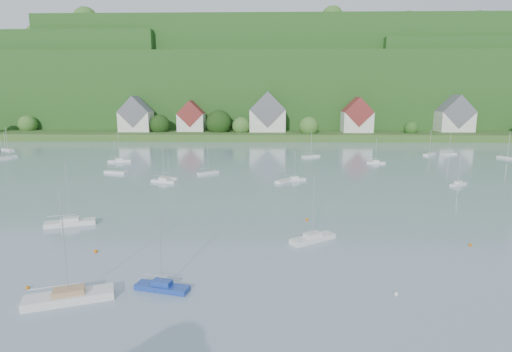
# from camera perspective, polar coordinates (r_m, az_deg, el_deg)

# --- Properties ---
(far_shore_strip) EXTENTS (600.00, 60.00, 3.00)m
(far_shore_strip) POSITION_cam_1_polar(r_m,az_deg,el_deg) (202.98, 0.16, 6.01)
(far_shore_strip) COLOR #2F5620
(far_shore_strip) RESTS_ON ground
(forested_ridge) EXTENTS (620.00, 181.22, 69.89)m
(forested_ridge) POSITION_cam_1_polar(r_m,az_deg,el_deg) (270.81, 0.59, 11.77)
(forested_ridge) COLOR #1B4215
(forested_ridge) RESTS_ON ground
(village_building_0) EXTENTS (14.00, 10.40, 16.00)m
(village_building_0) POSITION_cam_1_polar(r_m,az_deg,el_deg) (198.60, -16.16, 7.79)
(village_building_0) COLOR beige
(village_building_0) RESTS_ON far_shore_strip
(village_building_1) EXTENTS (12.00, 9.36, 14.00)m
(village_building_1) POSITION_cam_1_polar(r_m,az_deg,el_deg) (194.57, -8.87, 7.81)
(village_building_1) COLOR beige
(village_building_1) RESTS_ON far_shore_strip
(village_building_2) EXTENTS (16.00, 11.44, 18.00)m
(village_building_2) POSITION_cam_1_polar(r_m,az_deg,el_deg) (190.38, 1.60, 8.32)
(village_building_2) COLOR beige
(village_building_2) RESTS_ON far_shore_strip
(village_building_3) EXTENTS (13.00, 10.40, 15.50)m
(village_building_3) POSITION_cam_1_polar(r_m,az_deg,el_deg) (192.68, 13.69, 7.80)
(village_building_3) COLOR beige
(village_building_3) RESTS_ON far_shore_strip
(village_building_4) EXTENTS (15.00, 10.40, 16.50)m
(village_building_4) POSITION_cam_1_polar(r_m,az_deg,el_deg) (210.46, 25.62, 7.33)
(village_building_4) COLOR beige
(village_building_4) RESTS_ON far_shore_strip
(near_sailboat_1) EXTENTS (5.67, 2.82, 7.38)m
(near_sailboat_1) POSITION_cam_1_polar(r_m,az_deg,el_deg) (43.44, -12.77, -14.55)
(near_sailboat_1) COLOR navy
(near_sailboat_1) RESTS_ON ground
(near_sailboat_2) EXTENTS (8.18, 4.88, 10.67)m
(near_sailboat_2) POSITION_cam_1_polar(r_m,az_deg,el_deg) (43.95, -24.28, -14.83)
(near_sailboat_2) COLOR silver
(near_sailboat_2) RESTS_ON ground
(near_sailboat_3) EXTENTS (6.45, 5.28, 8.89)m
(near_sailboat_3) POSITION_cam_1_polar(r_m,az_deg,el_deg) (56.02, 7.79, -8.40)
(near_sailboat_3) COLOR silver
(near_sailboat_3) RESTS_ON ground
(near_sailboat_6) EXTENTS (7.31, 4.32, 9.54)m
(near_sailboat_6) POSITION_cam_1_polar(r_m,az_deg,el_deg) (67.93, -24.15, -5.80)
(near_sailboat_6) COLOR silver
(near_sailboat_6) RESTS_ON ground
(mooring_buoy_0) EXTENTS (0.39, 0.39, 0.39)m
(mooring_buoy_0) POSITION_cam_1_polar(r_m,az_deg,el_deg) (48.59, -28.85, -13.40)
(mooring_buoy_0) COLOR #CA6506
(mooring_buoy_0) RESTS_ON ground
(mooring_buoy_1) EXTENTS (0.44, 0.44, 0.44)m
(mooring_buoy_1) POSITION_cam_1_polar(r_m,az_deg,el_deg) (43.80, 18.67, -15.25)
(mooring_buoy_1) COLOR silver
(mooring_buoy_1) RESTS_ON ground
(mooring_buoy_2) EXTENTS (0.40, 0.40, 0.40)m
(mooring_buoy_2) POSITION_cam_1_polar(r_m,az_deg,el_deg) (60.61, 27.34, -8.51)
(mooring_buoy_2) COLOR #CA6506
(mooring_buoy_2) RESTS_ON ground
(mooring_buoy_3) EXTENTS (0.51, 0.51, 0.51)m
(mooring_buoy_3) POSITION_cam_1_polar(r_m,az_deg,el_deg) (64.92, 7.01, -6.09)
(mooring_buoy_3) COLOR #CA6506
(mooring_buoy_3) RESTS_ON ground
(mooring_buoy_5) EXTENTS (0.49, 0.49, 0.49)m
(mooring_buoy_5) POSITION_cam_1_polar(r_m,az_deg,el_deg) (55.53, -21.16, -9.74)
(mooring_buoy_5) COLOR #CA6506
(mooring_buoy_5) RESTS_ON ground
(far_sailboat_cluster) EXTENTS (199.32, 60.21, 8.71)m
(far_sailboat_cluster) POSITION_cam_1_polar(r_m,az_deg,el_deg) (118.56, 4.02, 1.91)
(far_sailboat_cluster) COLOR silver
(far_sailboat_cluster) RESTS_ON ground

